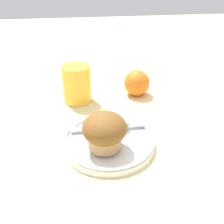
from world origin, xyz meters
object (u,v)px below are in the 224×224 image
object	(u,v)px
butter_knife	(108,127)
juice_glass	(77,84)
muffin	(105,131)
orange_fruit	(137,83)

from	to	relation	value
butter_knife	juice_glass	size ratio (longest dim) A/B	1.61
muffin	butter_knife	world-z (taller)	muffin
muffin	juice_glass	size ratio (longest dim) A/B	0.85
butter_knife	orange_fruit	xyz separation A→B (m)	(0.11, 0.19, 0.02)
muffin	orange_fruit	distance (m)	0.28
muffin	juice_glass	distance (m)	0.25
muffin	orange_fruit	xyz separation A→B (m)	(0.12, 0.26, -0.02)
butter_knife	orange_fruit	bearing A→B (deg)	59.86
juice_glass	butter_knife	bearing A→B (deg)	-70.81
muffin	juice_glass	world-z (taller)	juice_glass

